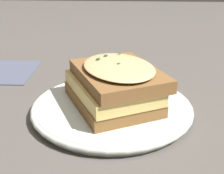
{
  "coord_description": "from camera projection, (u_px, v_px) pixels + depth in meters",
  "views": [
    {
      "loc": [
        -0.41,
        -0.01,
        0.22
      ],
      "look_at": [
        0.01,
        0.01,
        0.04
      ],
      "focal_mm": 50.0,
      "sensor_mm": 36.0,
      "label": 1
    }
  ],
  "objects": [
    {
      "name": "ground_plane",
      "position": [
        118.0,
        117.0,
        0.46
      ],
      "size": [
        2.4,
        2.4,
        0.0
      ],
      "primitive_type": "plane",
      "color": "#514C47"
    },
    {
      "name": "dinner_plate",
      "position": [
        112.0,
        107.0,
        0.47
      ],
      "size": [
        0.24,
        0.24,
        0.01
      ],
      "color": "silver",
      "rests_on": "ground_plane"
    },
    {
      "name": "sandwich",
      "position": [
        114.0,
        85.0,
        0.46
      ],
      "size": [
        0.17,
        0.16,
        0.07
      ],
      "rotation": [
        0.0,
        0.0,
        3.6
      ],
      "color": "brown",
      "rests_on": "dinner_plate"
    },
    {
      "name": "napkin",
      "position": [
        6.0,
        71.0,
        0.63
      ],
      "size": [
        0.14,
        0.12,
        0.0
      ],
      "primitive_type": "cube",
      "rotation": [
        0.0,
        0.0,
        0.02
      ],
      "color": "#4C5166",
      "rests_on": "ground_plane"
    }
  ]
}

